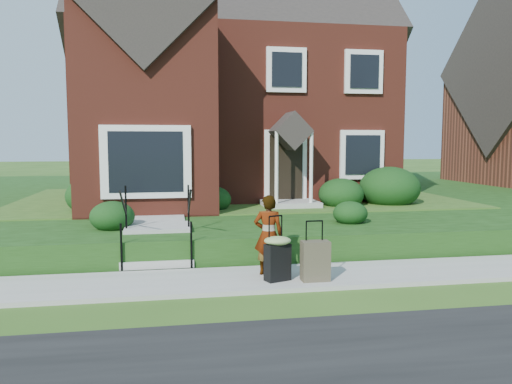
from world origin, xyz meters
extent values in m
plane|color=#2D5119|center=(0.00, 0.00, 0.00)|extent=(120.00, 120.00, 0.00)
cube|color=#9E9B93|center=(0.00, 0.00, 0.04)|extent=(60.00, 1.60, 0.08)
cube|color=#18370F|center=(4.00, 10.90, 0.30)|extent=(44.00, 20.00, 0.60)
cube|color=#9E9B93|center=(-2.50, 5.00, 0.63)|extent=(1.20, 6.00, 0.06)
cube|color=maroon|center=(0.00, 10.00, 3.30)|extent=(10.00, 8.00, 5.40)
cube|color=maroon|center=(-2.80, 5.20, 3.30)|extent=(3.60, 2.40, 5.40)
cube|color=white|center=(-2.80, 4.05, 2.00)|extent=(2.20, 0.30, 1.80)
cube|color=black|center=(1.20, 5.94, 1.65)|extent=(1.00, 0.12, 2.10)
cube|color=black|center=(3.60, 5.95, 2.10)|extent=(1.40, 0.10, 1.50)
cube|color=#9E9B93|center=(-2.50, 1.00, 0.15)|extent=(1.40, 0.30, 0.15)
cube|color=#9E9B93|center=(-2.50, 1.30, 0.30)|extent=(1.40, 0.30, 0.15)
cube|color=#9E9B93|center=(-2.50, 1.60, 0.45)|extent=(1.40, 0.30, 0.15)
cube|color=#9E9B93|center=(-2.50, 1.90, 0.60)|extent=(1.40, 0.30, 0.15)
cube|color=#9E9B93|center=(-2.50, 2.45, 0.60)|extent=(1.40, 0.80, 0.15)
cylinder|color=black|center=(-3.15, 0.85, 0.53)|extent=(0.04, 0.04, 0.90)
cylinder|color=black|center=(-3.15, 2.05, 1.13)|extent=(0.04, 0.04, 0.90)
cylinder|color=black|center=(-1.85, 0.85, 0.53)|extent=(0.04, 0.04, 0.90)
cylinder|color=black|center=(-1.85, 2.05, 1.13)|extent=(0.04, 0.04, 0.90)
ellipsoid|color=black|center=(-4.21, 5.40, 1.16)|extent=(1.61, 1.61, 1.12)
ellipsoid|color=black|center=(-1.08, 5.19, 0.97)|extent=(1.07, 1.07, 0.75)
ellipsoid|color=black|center=(2.72, 5.29, 1.07)|extent=(1.33, 1.33, 0.93)
ellipsoid|color=black|center=(4.34, 5.54, 1.24)|extent=(1.83, 1.83, 1.28)
ellipsoid|color=black|center=(-3.49, 2.55, 0.94)|extent=(0.97, 0.97, 0.68)
ellipsoid|color=black|center=(1.93, 2.43, 0.88)|extent=(0.81, 0.81, 0.57)
imported|color=#999999|center=(-0.49, 0.14, 0.81)|extent=(0.60, 0.46, 1.46)
cube|color=black|center=(-0.41, -0.29, 0.40)|extent=(0.48, 0.37, 0.64)
cylinder|color=black|center=(-0.41, -0.29, 1.21)|extent=(0.25, 0.11, 0.03)
cylinder|color=black|center=(-0.54, -0.29, 0.97)|extent=(0.02, 0.02, 0.48)
cylinder|color=black|center=(-0.28, -0.29, 0.97)|extent=(0.02, 0.02, 0.48)
cylinder|color=black|center=(-0.56, -0.29, 0.11)|extent=(0.06, 0.07, 0.06)
cylinder|color=black|center=(-0.26, -0.29, 0.11)|extent=(0.06, 0.07, 0.06)
ellipsoid|color=#88A35D|center=(-0.41, -0.29, 0.80)|extent=(0.58, 0.52, 0.15)
cube|color=#4C4532|center=(0.23, -0.41, 0.43)|extent=(0.49, 0.27, 0.70)
cylinder|color=black|center=(0.23, -0.41, 1.12)|extent=(0.29, 0.03, 0.03)
cylinder|color=black|center=(0.09, -0.41, 0.95)|extent=(0.02, 0.02, 0.34)
cylinder|color=black|center=(0.38, -0.41, 0.95)|extent=(0.02, 0.02, 0.34)
cylinder|color=black|center=(0.07, -0.41, 0.11)|extent=(0.04, 0.06, 0.06)
cylinder|color=black|center=(0.40, -0.41, 0.11)|extent=(0.04, 0.06, 0.06)
camera|label=1|loc=(-2.24, -8.61, 2.48)|focal=35.00mm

